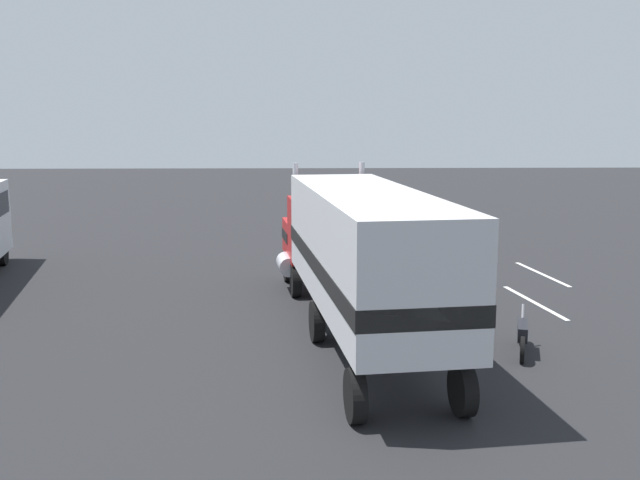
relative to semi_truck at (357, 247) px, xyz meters
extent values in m
plane|color=#232326|center=(6.87, 0.54, -2.52)|extent=(120.00, 120.00, 0.00)
cube|color=silver|center=(7.19, -2.96, -2.52)|extent=(4.40, 0.48, 0.01)
cube|color=silver|center=(3.68, -6.10, -2.52)|extent=(4.38, 0.80, 0.01)
cube|color=silver|center=(7.91, -7.78, -2.52)|extent=(4.38, 0.76, 0.01)
cube|color=#B21919|center=(6.79, 0.82, -0.82)|extent=(2.09, 2.70, 1.20)
cube|color=#B21919|center=(5.20, 0.63, -0.32)|extent=(1.69, 2.65, 2.20)
cube|color=silver|center=(7.72, 0.93, -0.82)|extent=(0.33, 2.09, 1.08)
cube|color=black|center=(6.79, 0.82, -0.76)|extent=(2.09, 2.74, 0.36)
cylinder|color=silver|center=(4.52, 1.65, 0.28)|extent=(0.18, 0.18, 3.40)
cylinder|color=silver|center=(4.79, -0.53, 0.28)|extent=(0.18, 0.18, 3.40)
cube|color=silver|center=(-1.10, -0.14, 0.23)|extent=(10.74, 3.85, 2.80)
cube|color=black|center=(-1.10, -0.14, -0.19)|extent=(10.74, 3.89, 0.44)
cylinder|color=silver|center=(5.46, 1.97, -1.57)|extent=(1.37, 0.79, 0.64)
cylinder|color=black|center=(6.95, 1.95, -1.97)|extent=(1.13, 0.43, 1.10)
cylinder|color=black|center=(7.22, -0.24, -1.97)|extent=(1.13, 0.43, 1.10)
cylinder|color=black|center=(4.67, 1.67, -1.97)|extent=(1.13, 0.43, 1.10)
cylinder|color=black|center=(4.94, -0.51, -1.97)|extent=(1.13, 0.43, 1.10)
cylinder|color=black|center=(-0.24, 1.07, -1.97)|extent=(1.13, 0.43, 1.10)
cylinder|color=black|center=(0.02, -1.11, -1.97)|extent=(1.13, 0.43, 1.10)
cylinder|color=black|center=(-5.46, 0.44, -1.97)|extent=(1.13, 0.43, 1.10)
cylinder|color=black|center=(-5.19, -1.75, -1.97)|extent=(1.13, 0.43, 1.10)
cylinder|color=black|center=(0.02, -2.77, -2.11)|extent=(0.18, 0.18, 0.82)
cylinder|color=black|center=(0.16, -2.74, -2.11)|extent=(0.18, 0.18, 0.82)
cylinder|color=#A5728C|center=(0.09, -2.76, -1.41)|extent=(0.34, 0.34, 0.58)
sphere|color=tan|center=(0.09, -2.76, -1.01)|extent=(0.23, 0.23, 0.23)
cube|color=black|center=(0.14, -2.95, -1.39)|extent=(0.29, 0.22, 0.36)
cylinder|color=black|center=(10.21, 13.63, -2.02)|extent=(1.03, 0.46, 1.00)
cylinder|color=black|center=(-0.71, -4.34, -2.19)|extent=(0.66, 0.29, 0.66)
cylinder|color=black|center=(-2.10, -3.92, -2.19)|extent=(0.66, 0.29, 0.66)
cube|color=black|center=(-1.40, -4.13, -1.91)|extent=(1.12, 0.55, 0.36)
cylinder|color=silver|center=(-0.80, -4.31, -1.74)|extent=(0.29, 0.15, 0.69)
camera|label=1|loc=(-18.79, 1.51, 3.41)|focal=40.26mm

